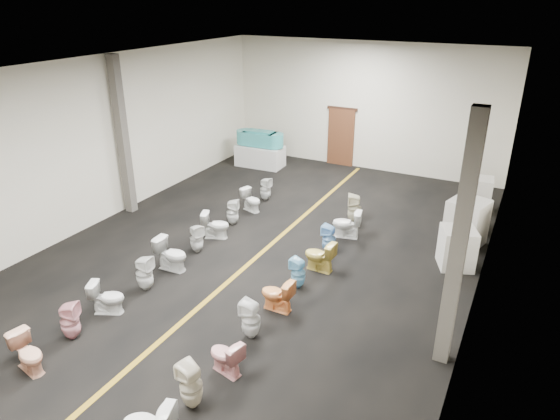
# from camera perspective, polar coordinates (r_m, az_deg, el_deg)

# --- Properties ---
(floor) EXTENTS (16.00, 16.00, 0.00)m
(floor) POSITION_cam_1_polar(r_m,az_deg,el_deg) (12.18, -3.16, -5.80)
(floor) COLOR black
(floor) RESTS_ON ground
(ceiling) EXTENTS (16.00, 16.00, 0.00)m
(ceiling) POSITION_cam_1_polar(r_m,az_deg,el_deg) (10.72, -3.71, 15.65)
(ceiling) COLOR black
(ceiling) RESTS_ON ground
(wall_back) EXTENTS (10.00, 0.00, 10.00)m
(wall_back) POSITION_cam_1_polar(r_m,az_deg,el_deg) (18.34, 9.60, 11.55)
(wall_back) COLOR beige
(wall_back) RESTS_ON ground
(wall_left) EXTENTS (0.00, 16.00, 16.00)m
(wall_left) POSITION_cam_1_polar(r_m,az_deg,el_deg) (14.36, -21.02, 6.99)
(wall_left) COLOR beige
(wall_left) RESTS_ON ground
(wall_right) EXTENTS (0.00, 16.00, 16.00)m
(wall_right) POSITION_cam_1_polar(r_m,az_deg,el_deg) (9.86, 22.53, -0.50)
(wall_right) COLOR beige
(wall_right) RESTS_ON ground
(aisle_stripe) EXTENTS (0.12, 15.60, 0.01)m
(aisle_stripe) POSITION_cam_1_polar(r_m,az_deg,el_deg) (12.18, -3.16, -5.79)
(aisle_stripe) COLOR #9B7316
(aisle_stripe) RESTS_ON floor
(back_door) EXTENTS (1.00, 0.10, 2.10)m
(back_door) POSITION_cam_1_polar(r_m,az_deg,el_deg) (18.82, 6.97, 8.25)
(back_door) COLOR #562D19
(back_door) RESTS_ON floor
(door_frame) EXTENTS (1.15, 0.08, 0.10)m
(door_frame) POSITION_cam_1_polar(r_m,az_deg,el_deg) (18.58, 7.14, 11.44)
(door_frame) COLOR #331C11
(door_frame) RESTS_ON back_door
(column_left) EXTENTS (0.25, 0.25, 4.50)m
(column_left) POSITION_cam_1_polar(r_m,az_deg,el_deg) (14.84, -17.55, 7.96)
(column_left) COLOR #59544C
(column_left) RESTS_ON floor
(column_right) EXTENTS (0.25, 0.25, 4.50)m
(column_right) POSITION_cam_1_polar(r_m,az_deg,el_deg) (8.50, 19.75, -3.86)
(column_right) COLOR #59544C
(column_right) RESTS_ON floor
(display_table) EXTENTS (1.77, 0.94, 0.77)m
(display_table) POSITION_cam_1_polar(r_m,az_deg,el_deg) (18.71, -2.29, 6.19)
(display_table) COLOR silver
(display_table) RESTS_ON floor
(bathtub) EXTENTS (1.86, 0.70, 0.55)m
(bathtub) POSITION_cam_1_polar(r_m,az_deg,el_deg) (18.52, -2.33, 8.21)
(bathtub) COLOR teal
(bathtub) RESTS_ON display_table
(appliance_crate_a) EXTENTS (0.98, 0.98, 0.97)m
(appliance_crate_a) POSITION_cam_1_polar(r_m,az_deg,el_deg) (12.43, 19.58, -4.10)
(appliance_crate_a) COLOR silver
(appliance_crate_a) RESTS_ON floor
(appliance_crate_b) EXTENTS (1.07, 1.07, 1.19)m
(appliance_crate_b) POSITION_cam_1_polar(r_m,az_deg,el_deg) (13.57, 20.52, -1.35)
(appliance_crate_b) COLOR silver
(appliance_crate_b) RESTS_ON floor
(appliance_crate_c) EXTENTS (0.92, 0.92, 0.82)m
(appliance_crate_c) POSITION_cam_1_polar(r_m,az_deg,el_deg) (14.67, 21.04, -0.36)
(appliance_crate_c) COLOR silver
(appliance_crate_c) RESTS_ON floor
(appliance_crate_d) EXTENTS (0.76, 0.76, 1.00)m
(appliance_crate_d) POSITION_cam_1_polar(r_m,az_deg,el_deg) (15.91, 21.76, 1.72)
(appliance_crate_d) COLOR silver
(appliance_crate_d) RESTS_ON floor
(toilet_left_2) EXTENTS (0.75, 0.52, 0.70)m
(toilet_left_2) POSITION_cam_1_polar(r_m,az_deg,el_deg) (9.80, -26.82, -14.39)
(toilet_left_2) COLOR #F5B391
(toilet_left_2) RESTS_ON floor
(toilet_left_3) EXTENTS (0.46, 0.46, 0.77)m
(toilet_left_3) POSITION_cam_1_polar(r_m,az_deg,el_deg) (10.25, -22.88, -11.59)
(toilet_left_3) COLOR pink
(toilet_left_3) RESTS_ON floor
(toilet_left_4) EXTENTS (0.78, 0.64, 0.69)m
(toilet_left_4) POSITION_cam_1_polar(r_m,az_deg,el_deg) (10.75, -19.12, -9.42)
(toilet_left_4) COLOR silver
(toilet_left_4) RESTS_ON floor
(toilet_left_5) EXTENTS (0.41, 0.40, 0.80)m
(toilet_left_5) POSITION_cam_1_polar(r_m,az_deg,el_deg) (11.26, -15.24, -6.98)
(toilet_left_5) COLOR silver
(toilet_left_5) RESTS_ON floor
(toilet_left_6) EXTENTS (0.79, 0.48, 0.78)m
(toilet_left_6) POSITION_cam_1_polar(r_m,az_deg,el_deg) (11.90, -12.30, -4.96)
(toilet_left_6) COLOR silver
(toilet_left_6) RESTS_ON floor
(toilet_left_7) EXTENTS (0.44, 0.44, 0.74)m
(toilet_left_7) POSITION_cam_1_polar(r_m,az_deg,el_deg) (12.58, -9.51, -3.22)
(toilet_left_7) COLOR silver
(toilet_left_7) RESTS_ON floor
(toilet_left_8) EXTENTS (0.80, 0.63, 0.72)m
(toilet_left_8) POSITION_cam_1_polar(r_m,az_deg,el_deg) (13.23, -7.37, -1.72)
(toilet_left_8) COLOR white
(toilet_left_8) RESTS_ON floor
(toilet_left_9) EXTENTS (0.42, 0.42, 0.74)m
(toilet_left_9) POSITION_cam_1_polar(r_m,az_deg,el_deg) (13.93, -5.45, -0.25)
(toilet_left_9) COLOR silver
(toilet_left_9) RESTS_ON floor
(toilet_left_10) EXTENTS (0.74, 0.55, 0.67)m
(toilet_left_10) POSITION_cam_1_polar(r_m,az_deg,el_deg) (14.79, -3.29, 1.14)
(toilet_left_10) COLOR white
(toilet_left_10) RESTS_ON floor
(toilet_left_11) EXTENTS (0.36, 0.35, 0.73)m
(toilet_left_11) POSITION_cam_1_polar(r_m,az_deg,el_deg) (15.52, -1.67, 2.39)
(toilet_left_11) COLOR silver
(toilet_left_11) RESTS_ON floor
(toilet_right_2) EXTENTS (0.45, 0.45, 0.80)m
(toilet_right_2) POSITION_cam_1_polar(r_m,az_deg,el_deg) (8.28, -10.14, -19.15)
(toilet_right_2) COLOR beige
(toilet_right_2) RESTS_ON floor
(toilet_right_3) EXTENTS (0.72, 0.51, 0.67)m
(toilet_right_3) POSITION_cam_1_polar(r_m,az_deg,el_deg) (8.82, -6.23, -16.29)
(toilet_right_3) COLOR pink
(toilet_right_3) RESTS_ON floor
(toilet_right_4) EXTENTS (0.37, 0.36, 0.78)m
(toilet_right_4) POSITION_cam_1_polar(r_m,az_deg,el_deg) (9.52, -3.35, -12.35)
(toilet_right_4) COLOR silver
(toilet_right_4) RESTS_ON floor
(toilet_right_5) EXTENTS (0.70, 0.41, 0.71)m
(toilet_right_5) POSITION_cam_1_polar(r_m,az_deg,el_deg) (10.25, -0.34, -9.65)
(toilet_right_5) COLOR #F4954D
(toilet_right_5) RESTS_ON floor
(toilet_right_6) EXTENTS (0.37, 0.37, 0.71)m
(toilet_right_6) POSITION_cam_1_polar(r_m,az_deg,el_deg) (10.98, 2.09, -7.20)
(toilet_right_6) COLOR #7DC3E3
(toilet_right_6) RESTS_ON floor
(toilet_right_7) EXTENTS (0.75, 0.45, 0.74)m
(toilet_right_7) POSITION_cam_1_polar(r_m,az_deg,el_deg) (11.64, 4.54, -5.24)
(toilet_right_7) COLOR gold
(toilet_right_7) RESTS_ON floor
(toilet_right_8) EXTENTS (0.35, 0.34, 0.74)m
(toilet_right_8) POSITION_cam_1_polar(r_m,az_deg,el_deg) (12.45, 5.61, -3.27)
(toilet_right_8) COLOR #7FB6EA
(toilet_right_8) RESTS_ON floor
(toilet_right_9) EXTENTS (0.82, 0.57, 0.76)m
(toilet_right_9) POSITION_cam_1_polar(r_m,az_deg,el_deg) (13.26, 7.63, -1.59)
(toilet_right_9) COLOR white
(toilet_right_9) RESTS_ON floor
(toilet_right_10) EXTENTS (0.48, 0.48, 0.84)m
(toilet_right_10) POSITION_cam_1_polar(r_m,az_deg,el_deg) (14.14, 8.51, 0.19)
(toilet_right_10) COLOR beige
(toilet_right_10) RESTS_ON floor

